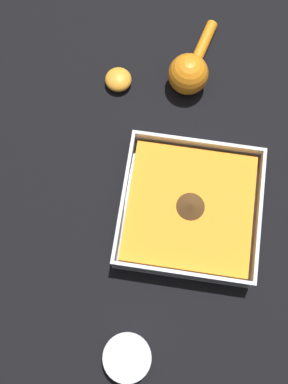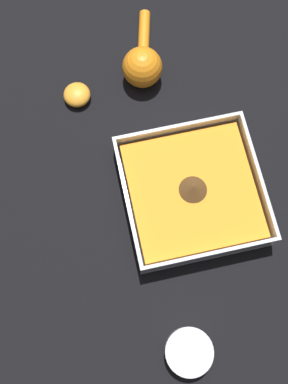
{
  "view_description": "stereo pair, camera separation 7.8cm",
  "coord_description": "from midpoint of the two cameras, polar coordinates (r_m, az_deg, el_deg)",
  "views": [
    {
      "loc": [
        0.21,
        -0.03,
        0.78
      ],
      "look_at": [
        -0.01,
        -0.07,
        0.03
      ],
      "focal_mm": 42.0,
      "sensor_mm": 36.0,
      "label": 1
    },
    {
      "loc": [
        0.2,
        -0.11,
        0.78
      ],
      "look_at": [
        -0.01,
        -0.07,
        0.03
      ],
      "focal_mm": 42.0,
      "sensor_mm": 36.0,
      "label": 2
    }
  ],
  "objects": [
    {
      "name": "spice_bowl",
      "position": [
        0.77,
        0.94,
        -20.74
      ],
      "size": [
        0.08,
        0.08,
        0.04
      ],
      "color": "silver",
      "rests_on": "ground_plane"
    },
    {
      "name": "lemon_squeezer",
      "position": [
        0.88,
        8.43,
        14.56
      ],
      "size": [
        0.18,
        0.08,
        0.08
      ],
      "rotation": [
        0.0,
        0.0,
        6.03
      ],
      "color": "orange",
      "rests_on": "ground_plane"
    },
    {
      "name": "square_dish",
      "position": [
        0.79,
        8.57,
        -2.67
      ],
      "size": [
        0.24,
        0.24,
        0.06
      ],
      "color": "silver",
      "rests_on": "ground_plane"
    },
    {
      "name": "ground_plane",
      "position": [
        0.81,
        7.22,
        -2.25
      ],
      "size": [
        4.0,
        4.0,
        0.0
      ],
      "primitive_type": "plane",
      "color": "black"
    },
    {
      "name": "lemon_half",
      "position": [
        0.88,
        -0.73,
        13.69
      ],
      "size": [
        0.05,
        0.05,
        0.03
      ],
      "color": "orange",
      "rests_on": "ground_plane"
    }
  ]
}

